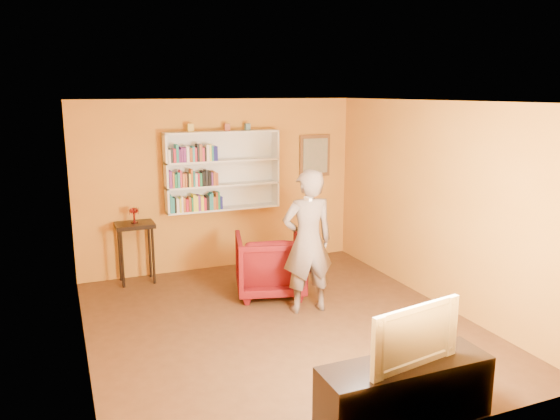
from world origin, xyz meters
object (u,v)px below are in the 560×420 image
object	(u,v)px
armchair	(270,264)
tv_cabinet	(404,391)
television	(408,333)
bookshelf	(222,171)
console_table	(135,233)
person	(308,241)
ruby_lustre	(134,212)

from	to	relation	value
armchair	tv_cabinet	xyz separation A→B (m)	(-0.04, -3.29, -0.16)
television	bookshelf	bearing A→B (deg)	83.05
console_table	tv_cabinet	distance (m)	4.81
armchair	person	size ratio (longest dim) A/B	0.51
person	television	distance (m)	2.56
armchair	person	distance (m)	0.93
console_table	person	distance (m)	2.73
armchair	television	distance (m)	3.31
ruby_lustre	armchair	xyz separation A→B (m)	(1.67, -1.21, -0.65)
console_table	ruby_lustre	bearing A→B (deg)	-53.13
tv_cabinet	person	bearing A→B (deg)	83.96
bookshelf	armchair	xyz separation A→B (m)	(0.27, -1.37, -1.16)
console_table	television	distance (m)	4.79
console_table	armchair	world-z (taller)	console_table
bookshelf	armchair	size ratio (longest dim) A/B	1.89
console_table	tv_cabinet	xyz separation A→B (m)	(1.63, -4.50, -0.48)
console_table	armchair	xyz separation A→B (m)	(1.67, -1.21, -0.32)
tv_cabinet	television	xyz separation A→B (m)	(0.00, 0.00, 0.55)
console_table	armchair	bearing A→B (deg)	-35.93
bookshelf	person	size ratio (longest dim) A/B	0.96
tv_cabinet	ruby_lustre	bearing A→B (deg)	109.88
console_table	person	bearing A→B (deg)	-45.94
ruby_lustre	television	size ratio (longest dim) A/B	0.25
ruby_lustre	armchair	size ratio (longest dim) A/B	0.25
person	tv_cabinet	xyz separation A→B (m)	(-0.27, -2.54, -0.66)
ruby_lustre	tv_cabinet	distance (m)	4.85
tv_cabinet	television	distance (m)	0.55
television	armchair	bearing A→B (deg)	79.47
ruby_lustre	television	bearing A→B (deg)	-70.12
bookshelf	television	world-z (taller)	bookshelf
bookshelf	ruby_lustre	distance (m)	1.50
person	tv_cabinet	distance (m)	2.64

